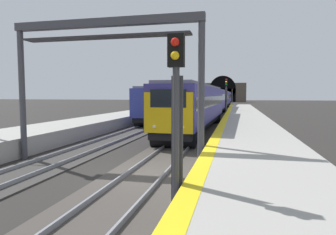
# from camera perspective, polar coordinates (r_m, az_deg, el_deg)

# --- Properties ---
(ground_plane) EXTENTS (320.00, 320.00, 0.00)m
(ground_plane) POSITION_cam_1_polar(r_m,az_deg,el_deg) (11.63, -4.00, -11.07)
(ground_plane) COLOR #282623
(platform_right) EXTENTS (112.00, 4.11, 0.98)m
(platform_right) POSITION_cam_1_polar(r_m,az_deg,el_deg) (11.06, 17.15, -9.43)
(platform_right) COLOR #9E9B93
(platform_right) RESTS_ON ground_plane
(platform_right_edge_strip) EXTENTS (112.00, 0.50, 0.01)m
(platform_right_edge_strip) POSITION_cam_1_polar(r_m,az_deg,el_deg) (10.97, 7.69, -6.75)
(platform_right_edge_strip) COLOR yellow
(platform_right_edge_strip) RESTS_ON platform_right
(track_main_line) EXTENTS (160.00, 3.19, 0.21)m
(track_main_line) POSITION_cam_1_polar(r_m,az_deg,el_deg) (11.62, -4.00, -10.88)
(track_main_line) COLOR #423D38
(track_main_line) RESTS_ON ground_plane
(track_adjacent_line) EXTENTS (160.00, 2.86, 0.21)m
(track_adjacent_line) POSITION_cam_1_polar(r_m,az_deg,el_deg) (13.78, -23.78, -8.80)
(track_adjacent_line) COLOR #383533
(track_adjacent_line) RESTS_ON ground_plane
(train_main_approaching) EXTENTS (79.17, 3.38, 3.90)m
(train_main_approaching) POSITION_cam_1_polar(r_m,az_deg,el_deg) (55.15, 9.55, 3.44)
(train_main_approaching) COLOR navy
(train_main_approaching) RESTS_ON ground_plane
(train_adjacent_platform) EXTENTS (37.18, 3.11, 4.77)m
(train_adjacent_platform) POSITION_cam_1_polar(r_m,az_deg,el_deg) (44.81, 2.53, 3.25)
(train_adjacent_platform) COLOR navy
(train_adjacent_platform) RESTS_ON ground_plane
(railway_signal_near) EXTENTS (0.39, 0.38, 4.48)m
(railway_signal_near) POSITION_cam_1_polar(r_m,az_deg,el_deg) (6.96, 1.58, 0.78)
(railway_signal_near) COLOR #38383D
(railway_signal_near) RESTS_ON ground_plane
(railway_signal_mid) EXTENTS (0.39, 0.38, 5.30)m
(railway_signal_mid) POSITION_cam_1_polar(r_m,az_deg,el_deg) (41.18, 11.07, 4.47)
(railway_signal_mid) COLOR #38383D
(railway_signal_mid) RESTS_ON ground_plane
(railway_signal_far) EXTENTS (0.39, 0.38, 5.04)m
(railway_signal_far) POSITION_cam_1_polar(r_m,az_deg,el_deg) (99.30, 12.19, 4.23)
(railway_signal_far) COLOR #4C4C54
(railway_signal_far) RESTS_ON ground_plane
(overhead_signal_gantry) EXTENTS (0.70, 8.82, 6.41)m
(overhead_signal_gantry) POSITION_cam_1_polar(r_m,az_deg,el_deg) (13.67, -12.04, 11.90)
(overhead_signal_gantry) COLOR #3F3F47
(overhead_signal_gantry) RESTS_ON ground_plane
(tunnel_portal) EXTENTS (2.22, 19.17, 10.94)m
(tunnel_portal) POSITION_cam_1_polar(r_m,az_deg,el_deg) (127.64, 10.42, 4.75)
(tunnel_portal) COLOR #51473D
(tunnel_portal) RESTS_ON ground_plane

